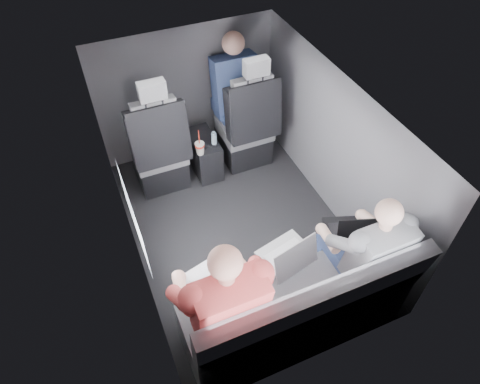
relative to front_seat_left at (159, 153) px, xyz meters
name	(u,v)px	position (x,y,z in m)	size (l,w,h in m)	color
floor	(238,229)	(0.45, -0.84, -0.40)	(2.60, 2.60, 0.00)	black
ceiling	(238,105)	(0.45, -0.84, 0.95)	(2.60, 2.60, 0.00)	#B2B2AD
panel_left	(127,209)	(-0.45, -0.84, 0.27)	(0.02, 2.60, 1.35)	#56565B
panel_right	(335,147)	(1.35, -0.84, 0.27)	(0.02, 2.60, 1.35)	#56565B
panel_front	(187,93)	(0.45, 0.46, 0.27)	(1.80, 0.02, 1.35)	#56565B
panel_back	(322,312)	(0.45, -2.14, 0.27)	(1.80, 0.02, 1.35)	#56565B
side_window	(133,217)	(-0.43, -1.14, 0.50)	(0.02, 0.75, 0.42)	white
seatbelt	(255,105)	(0.90, -0.17, 0.40)	(0.05, 0.01, 0.65)	black
front_seat_left	(159,153)	(0.00, 0.00, 0.00)	(0.52, 0.58, 1.26)	black
front_seat_right	(247,130)	(0.90, 0.00, 0.00)	(0.52, 0.58, 1.26)	black
center_console	(204,154)	(0.45, 0.04, -0.20)	(0.24, 0.48, 0.41)	black
rear_bench	(297,310)	(0.45, -1.90, -0.09)	(1.60, 0.57, 0.92)	slate
soda_cup	(200,148)	(0.35, -0.16, 0.07)	(0.09, 0.09, 0.27)	white
water_bottle	(214,139)	(0.52, -0.08, 0.07)	(0.05, 0.05, 0.15)	#9CB5D3
laptop_white	(214,279)	(-0.06, -1.64, 0.23)	(0.39, 0.39, 0.25)	silver
laptop_silver	(289,254)	(0.48, -1.66, 0.23)	(0.40, 0.39, 0.25)	#A6A6AB
laptop_black	(350,229)	(1.00, -1.63, 0.23)	(0.37, 0.37, 0.22)	black
passenger_rear_left	(221,300)	(-0.08, -1.81, 0.25)	(0.55, 0.66, 1.29)	#333338
passenger_rear_right	(362,249)	(0.98, -1.81, 0.22)	(0.49, 0.61, 1.20)	navy
passenger_front_right	(234,86)	(0.87, 0.26, 0.36)	(0.42, 0.42, 0.88)	navy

